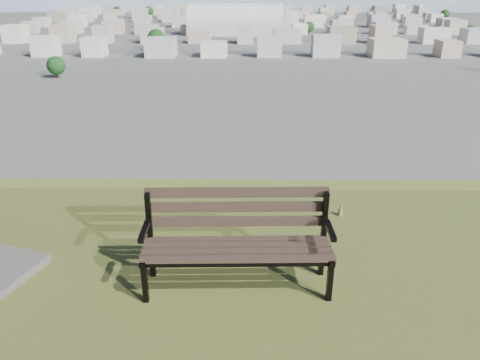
{
  "coord_description": "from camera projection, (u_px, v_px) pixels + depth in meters",
  "views": [
    {
      "loc": [
        1.19,
        -2.15,
        27.71
      ],
      "look_at": [
        1.12,
        3.64,
        25.3
      ],
      "focal_mm": 35.0,
      "sensor_mm": 36.0,
      "label": 1
    }
  ],
  "objects": [
    {
      "name": "city_blocks",
      "position": [
        245.0,
        18.0,
        375.36
      ],
      "size": [
        395.0,
        361.0,
        7.0
      ],
      "color": "silver",
      "rests_on": "ground"
    },
    {
      "name": "park_bench",
      "position": [
        237.0,
        235.0,
        4.43
      ],
      "size": [
        1.79,
        0.62,
        0.93
      ],
      "rotation": [
        0.0,
        0.0,
        0.03
      ],
      "color": "#3F2D24",
      "rests_on": "hilltop_mesa"
    },
    {
      "name": "city_trees",
      "position": [
        204.0,
        23.0,
        305.52
      ],
      "size": [
        406.52,
        387.2,
        9.98
      ],
      "color": "#36221B",
      "rests_on": "ground"
    },
    {
      "name": "bay_water",
      "position": [
        246.0,
        2.0,
        843.29
      ],
      "size": [
        2400.0,
        700.0,
        0.12
      ],
      "primitive_type": "cube",
      "color": "#9BADC6",
      "rests_on": "ground"
    },
    {
      "name": "arena",
      "position": [
        236.0,
        25.0,
        282.4
      ],
      "size": [
        57.86,
        28.28,
        23.68
      ],
      "rotation": [
        0.0,
        0.0,
        -0.08
      ],
      "color": "silver",
      "rests_on": "ground"
    }
  ]
}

